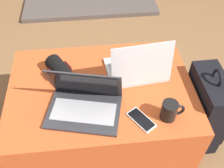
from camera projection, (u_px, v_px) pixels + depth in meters
name	position (u px, v px, depth m)	size (l,w,h in m)	color
ground_plane	(103.00, 129.00, 1.77)	(14.00, 14.00, 0.00)	olive
ottoman	(102.00, 110.00, 1.61)	(1.04, 0.74, 0.42)	maroon
laptop_near	(84.00, 102.00, 1.32)	(0.42, 0.33, 0.25)	#333338
laptop_far	(137.00, 68.00, 1.49)	(0.36, 0.29, 0.27)	silver
cell_phone	(141.00, 120.00, 1.31)	(0.14, 0.16, 0.01)	white
backpack	(205.00, 110.00, 1.58)	(0.20, 0.34, 0.57)	black
wrist_brace	(60.00, 70.00, 1.49)	(0.17, 0.21, 0.10)	black
coffee_mug	(170.00, 111.00, 1.28)	(0.12, 0.08, 0.10)	black
fireplace_hearth	(91.00, 5.00, 2.82)	(1.40, 0.50, 0.04)	#564C47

